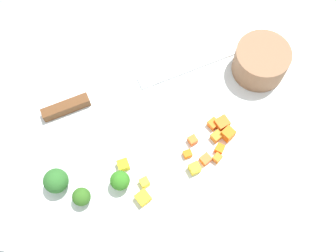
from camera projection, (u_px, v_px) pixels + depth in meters
ground_plane at (168, 132)px, 0.58m from camera, size 4.00×4.00×0.00m
cutting_board at (168, 130)px, 0.57m from camera, size 0.42×0.40×0.01m
prep_bowl at (261, 61)px, 0.58m from camera, size 0.08×0.08×0.05m
chef_knife at (111, 93)px, 0.58m from camera, size 0.19×0.27×0.02m
carrot_dice_0 at (206, 159)px, 0.54m from camera, size 0.02×0.02×0.01m
carrot_dice_1 at (193, 140)px, 0.55m from camera, size 0.02×0.02×0.01m
carrot_dice_2 at (213, 124)px, 0.56m from camera, size 0.02×0.02×0.01m
carrot_dice_3 at (217, 133)px, 0.56m from camera, size 0.02×0.02×0.01m
carrot_dice_4 at (187, 154)px, 0.55m from camera, size 0.01×0.01×0.01m
carrot_dice_5 at (220, 149)px, 0.55m from camera, size 0.02×0.01×0.01m
carrot_dice_6 at (228, 134)px, 0.55m from camera, size 0.02×0.02×0.02m
carrot_dice_7 at (222, 124)px, 0.56m from camera, size 0.02×0.02×0.02m
carrot_dice_8 at (217, 158)px, 0.54m from camera, size 0.01×0.01×0.01m
pepper_dice_0 at (145, 182)px, 0.53m from camera, size 0.02×0.02×0.01m
pepper_dice_1 at (123, 165)px, 0.54m from camera, size 0.02×0.02×0.01m
pepper_dice_2 at (195, 168)px, 0.54m from camera, size 0.02×0.02×0.02m
pepper_dice_3 at (143, 198)px, 0.52m from camera, size 0.02×0.02×0.01m
broccoli_floret_0 at (56, 181)px, 0.52m from camera, size 0.03×0.03×0.04m
broccoli_floret_1 at (81, 197)px, 0.51m from camera, size 0.02×0.02×0.03m
broccoli_floret_2 at (120, 181)px, 0.52m from camera, size 0.03×0.03×0.03m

